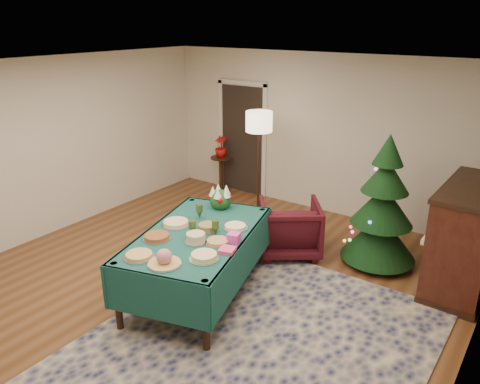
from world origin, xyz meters
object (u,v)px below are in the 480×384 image
Objects in this scene: armchair at (290,225)px; christmas_tree at (383,208)px; buffet_table at (198,245)px; gift_box at (234,238)px; floor_lamp at (259,128)px; side_table at (221,175)px; potted_plant at (221,151)px; piano at (467,239)px.

armchair is 0.47× the size of christmas_tree.
buffet_table is 0.55m from gift_box.
christmas_tree is (2.29, -0.47, -0.70)m from floor_lamp.
buffet_table is 3.63m from side_table.
christmas_tree is (1.53, 2.03, 0.17)m from buffet_table.
floor_lamp is (-1.26, 2.44, 0.65)m from gift_box.
buffet_table is 2.75m from floor_lamp.
armchair is 0.48× the size of floor_lamp.
piano is at bearing -12.06° from potted_plant.
side_table is at bearing 156.07° from floor_lamp.
piano is (4.56, -0.97, 0.31)m from side_table.
armchair is 2.76m from side_table.
christmas_tree is at bearing 62.27° from gift_box.
floor_lamp reaches higher than side_table.
potted_plant is (-1.20, 0.53, -0.70)m from floor_lamp.
side_table is at bearing 129.54° from gift_box.
gift_box is at bearing -62.81° from floor_lamp.
gift_box reaches higher than buffet_table.
side_table is at bearing -68.11° from armchair.
potted_plant reaches higher than buffet_table.
christmas_tree reaches higher than floor_lamp.
christmas_tree is at bearing -16.08° from side_table.
buffet_table is 1.52× the size of piano.
buffet_table is at bearing -141.56° from piano.
piano reaches higher than buffet_table.
gift_box is at bearing -117.73° from christmas_tree.
christmas_tree reaches higher than armchair.
armchair is at bearing 94.45° from gift_box.
buffet_table is 2.76× the size of armchair.
gift_box is 0.08× the size of piano.
side_table is 3.67m from christmas_tree.
buffet_table is 5.80× the size of potted_plant.
gift_box is 0.32× the size of potted_plant.
side_table is (-1.96, 3.03, -0.31)m from buffet_table.
gift_box is 2.23m from christmas_tree.
christmas_tree reaches higher than buffet_table.
buffet_table is 1.32× the size of floor_lamp.
buffet_table is 1.64m from armchair.
piano is at bearing 43.65° from gift_box.
side_table is at bearing 122.88° from buffet_table.
floor_lamp is at bearing 117.19° from gift_box.
floor_lamp is 1.77m from side_table.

